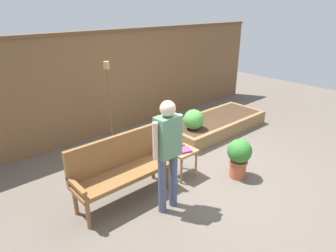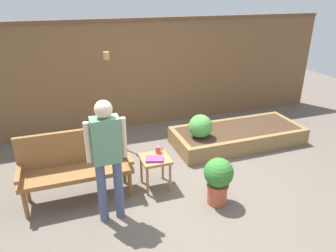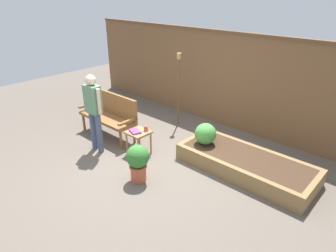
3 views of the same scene
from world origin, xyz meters
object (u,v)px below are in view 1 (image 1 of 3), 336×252
(shrub_near_bench, at_px, (194,120))
(potted_boxwood, at_px, (239,156))
(garden_bench, at_px, (120,165))
(cup_on_table, at_px, (181,143))
(person_by_bench, at_px, (168,148))
(side_table, at_px, (182,154))
(tiki_torch, at_px, (109,91))
(book_on_table, at_px, (183,150))

(shrub_near_bench, bearing_deg, potted_boxwood, -105.28)
(garden_bench, relative_size, cup_on_table, 12.80)
(person_by_bench, bearing_deg, cup_on_table, 36.51)
(potted_boxwood, bearing_deg, side_table, 136.71)
(garden_bench, bearing_deg, side_table, -8.29)
(side_table, distance_m, person_by_bench, 1.01)
(potted_boxwood, height_order, person_by_bench, person_by_bench)
(shrub_near_bench, relative_size, tiki_torch, 0.24)
(tiki_torch, distance_m, person_by_bench, 2.10)
(side_table, distance_m, shrub_near_bench, 1.28)
(garden_bench, height_order, book_on_table, garden_bench)
(potted_boxwood, xyz_separation_m, shrub_near_bench, (0.37, 1.37, 0.12))
(shrub_near_bench, bearing_deg, cup_on_table, -146.80)
(garden_bench, relative_size, potted_boxwood, 2.17)
(cup_on_table, bearing_deg, shrub_near_bench, 33.20)
(side_table, xyz_separation_m, book_on_table, (-0.03, -0.06, 0.10))
(side_table, height_order, book_on_table, book_on_table)
(shrub_near_bench, bearing_deg, person_by_bench, -145.26)
(potted_boxwood, bearing_deg, tiki_torch, 114.49)
(garden_bench, xyz_separation_m, cup_on_table, (1.15, -0.03, -0.01))
(cup_on_table, height_order, person_by_bench, person_by_bench)
(person_by_bench, bearing_deg, book_on_table, 30.91)
(side_table, bearing_deg, book_on_table, -115.27)
(potted_boxwood, bearing_deg, cup_on_table, 127.85)
(book_on_table, bearing_deg, cup_on_table, 76.24)
(potted_boxwood, distance_m, tiki_torch, 2.54)
(garden_bench, distance_m, person_by_bench, 0.82)
(cup_on_table, relative_size, person_by_bench, 0.07)
(garden_bench, relative_size, side_table, 3.00)
(tiki_torch, xyz_separation_m, person_by_bench, (-0.37, -2.05, -0.23))
(potted_boxwood, bearing_deg, book_on_table, 140.79)
(potted_boxwood, bearing_deg, garden_bench, 155.67)
(side_table, height_order, potted_boxwood, potted_boxwood)
(potted_boxwood, bearing_deg, shrub_near_bench, 74.72)
(book_on_table, distance_m, tiki_torch, 1.80)
(garden_bench, height_order, person_by_bench, person_by_bench)
(potted_boxwood, relative_size, shrub_near_bench, 1.63)
(book_on_table, relative_size, potted_boxwood, 0.36)
(cup_on_table, height_order, potted_boxwood, potted_boxwood)
(cup_on_table, distance_m, book_on_table, 0.22)
(potted_boxwood, bearing_deg, person_by_bench, 173.55)
(book_on_table, xyz_separation_m, potted_boxwood, (0.69, -0.57, -0.11))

